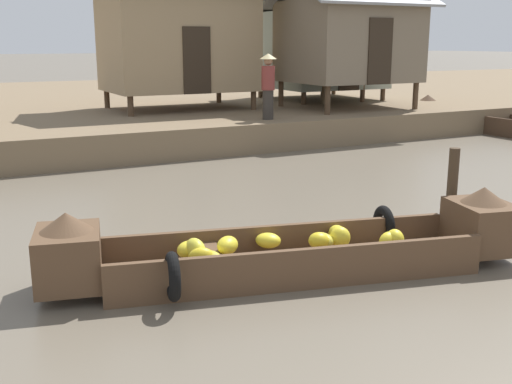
{
  "coord_description": "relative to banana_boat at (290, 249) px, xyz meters",
  "views": [
    {
      "loc": [
        -2.81,
        -0.32,
        2.66
      ],
      "look_at": [
        0.73,
        6.52,
        0.8
      ],
      "focal_mm": 43.65,
      "sensor_mm": 36.0,
      "label": 1
    }
  ],
  "objects": [
    {
      "name": "riverbank_strip",
      "position": [
        -0.71,
        17.3,
        0.05
      ],
      "size": [
        160.0,
        20.0,
        0.73
      ],
      "primitive_type": "cube",
      "color": "#756047",
      "rests_on": "ground"
    },
    {
      "name": "stilt_house_mid_left",
      "position": [
        3.0,
        11.63,
        2.47
      ],
      "size": [
        4.79,
        3.39,
        4.08
      ],
      "color": "#4C3826",
      "rests_on": "riverbank_strip"
    },
    {
      "name": "stilt_house_right",
      "position": [
        8.56,
        12.52,
        2.16
      ],
      "size": [
        4.26,
        3.84,
        3.8
      ],
      "color": "#4C3826",
      "rests_on": "riverbank_strip"
    },
    {
      "name": "stilt_house_mid_right",
      "position": [
        7.63,
        9.63,
        2.44
      ],
      "size": [
        4.21,
        3.46,
        3.89
      ],
      "color": "#4C3826",
      "rests_on": "riverbank_strip"
    },
    {
      "name": "ground_plane",
      "position": [
        -0.71,
        4.39,
        -0.32
      ],
      "size": [
        300.0,
        300.0,
        0.0
      ],
      "primitive_type": "plane",
      "color": "#665B4C"
    },
    {
      "name": "vendor_person",
      "position": [
        4.1,
        8.12,
        1.34
      ],
      "size": [
        0.44,
        0.44,
        1.66
      ],
      "color": "#332D28",
      "rests_on": "riverbank_strip"
    },
    {
      "name": "banana_boat",
      "position": [
        0.0,
        0.0,
        0.0
      ],
      "size": [
        5.7,
        2.17,
        0.92
      ],
      "color": "brown",
      "rests_on": "ground"
    },
    {
      "name": "mooring_post",
      "position": [
        2.57,
        0.08,
        0.33
      ],
      "size": [
        0.14,
        0.14,
        1.29
      ],
      "primitive_type": "cylinder",
      "color": "#423323",
      "rests_on": "ground"
    },
    {
      "name": "fishing_skiff_distant",
      "position": [
        11.53,
        8.01,
        -0.0
      ],
      "size": [
        1.17,
        5.26,
        0.93
      ],
      "color": "#473323",
      "rests_on": "ground"
    }
  ]
}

